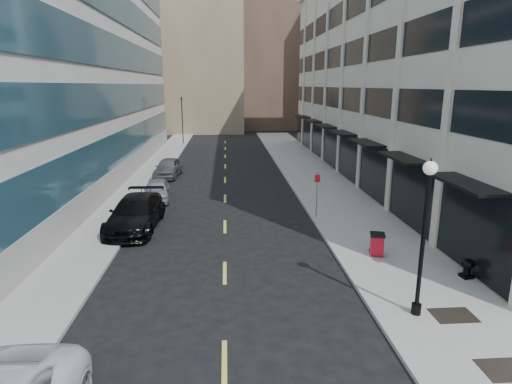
{
  "coord_description": "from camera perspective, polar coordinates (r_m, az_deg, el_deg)",
  "views": [
    {
      "loc": [
        0.16,
        -8.5,
        7.59
      ],
      "look_at": [
        1.61,
        12.39,
        2.34
      ],
      "focal_mm": 30.0,
      "sensor_mm": 36.0,
      "label": 1
    }
  ],
  "objects": [
    {
      "name": "sidewalk_right",
      "position": [
        30.37,
        10.14,
        -0.48
      ],
      "size": [
        5.0,
        80.0,
        0.15
      ],
      "primitive_type": "cube",
      "color": "gray",
      "rests_on": "ground"
    },
    {
      "name": "sidewalk_left",
      "position": [
        30.22,
        -16.58,
        -0.93
      ],
      "size": [
        3.0,
        80.0,
        0.15
      ],
      "primitive_type": "cube",
      "color": "gray",
      "rests_on": "ground"
    },
    {
      "name": "building_right",
      "position": [
        39.28,
        22.12,
        15.13
      ],
      "size": [
        15.3,
        46.5,
        18.25
      ],
      "color": "beige",
      "rests_on": "ground"
    },
    {
      "name": "building_left",
      "position": [
        39.06,
        -29.55,
        15.85
      ],
      "size": [
        16.14,
        46.0,
        20.0
      ],
      "color": "silver",
      "rests_on": "ground"
    },
    {
      "name": "skyline_tan_near",
      "position": [
        76.88,
        -7.46,
        18.75
      ],
      "size": [
        14.0,
        18.0,
        28.0
      ],
      "primitive_type": "cube",
      "color": "#947D61",
      "rests_on": "ground"
    },
    {
      "name": "skyline_brown",
      "position": [
        81.42,
        1.69,
        20.71
      ],
      "size": [
        12.0,
        16.0,
        34.0
      ],
      "primitive_type": "cube",
      "color": "brown",
      "rests_on": "ground"
    },
    {
      "name": "skyline_tan_far",
      "position": [
        87.71,
        -13.8,
        15.92
      ],
      "size": [
        12.0,
        14.0,
        22.0
      ],
      "primitive_type": "cube",
      "color": "#947D61",
      "rests_on": "ground"
    },
    {
      "name": "skyline_stone",
      "position": [
        76.64,
        9.86,
        15.68
      ],
      "size": [
        10.0,
        14.0,
        20.0
      ],
      "primitive_type": "cube",
      "color": "beige",
      "rests_on": "ground"
    },
    {
      "name": "grate_mid",
      "position": [
        14.17,
        30.46,
        -19.73
      ],
      "size": [
        1.4,
        1.0,
        0.01
      ],
      "primitive_type": "cube",
      "color": "black",
      "rests_on": "sidewalk_right"
    },
    {
      "name": "grate_far",
      "position": [
        16.18,
        24.81,
        -14.7
      ],
      "size": [
        1.4,
        1.0,
        0.01
      ],
      "primitive_type": "cube",
      "color": "black",
      "rests_on": "sidewalk_right"
    },
    {
      "name": "road_centerline",
      "position": [
        26.6,
        -4.16,
        -2.53
      ],
      "size": [
        0.15,
        68.2,
        0.01
      ],
      "color": "#D8CC4C",
      "rests_on": "ground"
    },
    {
      "name": "traffic_signal",
      "position": [
        56.81,
        -9.9,
        11.99
      ],
      "size": [
        0.66,
        0.66,
        6.98
      ],
      "color": "black",
      "rests_on": "ground"
    },
    {
      "name": "car_black_pickup",
      "position": [
        24.0,
        -15.75,
        -2.73
      ],
      "size": [
        2.66,
        6.08,
        1.74
      ],
      "primitive_type": "imported",
      "rotation": [
        0.0,
        0.0,
        -0.04
      ],
      "color": "black",
      "rests_on": "ground"
    },
    {
      "name": "car_silver_sedan",
      "position": [
        29.64,
        -13.06,
        0.27
      ],
      "size": [
        2.14,
        4.31,
        1.41
      ],
      "primitive_type": "imported",
      "rotation": [
        0.0,
        0.0,
        0.12
      ],
      "color": "#9D9FA5",
      "rests_on": "ground"
    },
    {
      "name": "car_grey_sedan",
      "position": [
        36.97,
        -11.63,
        3.2
      ],
      "size": [
        2.35,
        4.85,
        1.6
      ],
      "primitive_type": "imported",
      "rotation": [
        0.0,
        0.0,
        -0.1
      ],
      "color": "slate",
      "rests_on": "ground"
    },
    {
      "name": "trash_bin",
      "position": [
        20.01,
        15.83,
        -6.62
      ],
      "size": [
        0.77,
        0.78,
        1.03
      ],
      "rotation": [
        0.0,
        0.0,
        -0.26
      ],
      "color": "#B10B1F",
      "rests_on": "sidewalk_right"
    },
    {
      "name": "lamppost",
      "position": [
        14.62,
        21.56,
        -4.15
      ],
      "size": [
        0.44,
        0.44,
        5.31
      ],
      "color": "black",
      "rests_on": "sidewalk_right"
    },
    {
      "name": "sign_post",
      "position": [
        24.72,
        8.14,
        0.48
      ],
      "size": [
        0.31,
        0.08,
        2.66
      ],
      "rotation": [
        0.0,
        0.0,
        -0.14
      ],
      "color": "slate",
      "rests_on": "sidewalk_right"
    },
    {
      "name": "urn_planter",
      "position": [
        19.09,
        26.35,
        -8.85
      ],
      "size": [
        0.57,
        0.57,
        0.79
      ],
      "rotation": [
        0.0,
        0.0,
        0.16
      ],
      "color": "black",
      "rests_on": "sidewalk_right"
    }
  ]
}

